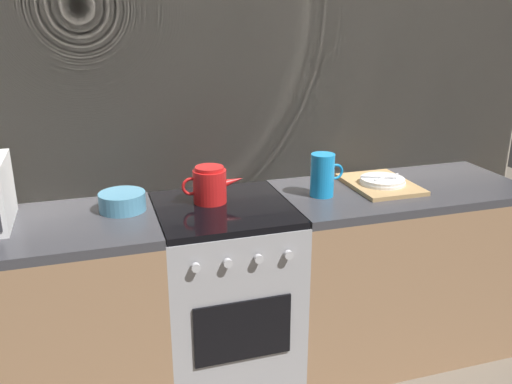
{
  "coord_description": "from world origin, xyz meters",
  "views": [
    {
      "loc": [
        -0.53,
        -2.19,
        1.74
      ],
      "look_at": [
        0.15,
        0.0,
        0.95
      ],
      "focal_mm": 38.02,
      "sensor_mm": 36.0,
      "label": 1
    }
  ],
  "objects": [
    {
      "name": "pitcher",
      "position": [
        0.47,
        -0.0,
        1.0
      ],
      "size": [
        0.16,
        0.11,
        0.2
      ],
      "color": "#198CD8",
      "rests_on": "counter_right"
    },
    {
      "name": "mixing_bowl",
      "position": [
        -0.43,
        0.08,
        0.94
      ],
      "size": [
        0.2,
        0.2,
        0.08
      ],
      "primitive_type": "cylinder",
      "color": "teal",
      "rests_on": "counter_left"
    },
    {
      "name": "counter_right",
      "position": [
        0.9,
        0.0,
        0.45
      ],
      "size": [
        1.2,
        0.6,
        0.9
      ],
      "color": "#997251",
      "rests_on": "ground_plane"
    },
    {
      "name": "stove_unit",
      "position": [
        -0.0,
        -0.0,
        0.45
      ],
      "size": [
        0.6,
        0.63,
        0.9
      ],
      "color": "#9E9EA3",
      "rests_on": "ground_plane"
    },
    {
      "name": "back_wall",
      "position": [
        0.0,
        0.32,
        1.2
      ],
      "size": [
        3.6,
        0.05,
        2.4
      ],
      "color": "#A39989",
      "rests_on": "ground_plane"
    },
    {
      "name": "ground_plane",
      "position": [
        0.0,
        0.0,
        0.0
      ],
      "size": [
        8.0,
        8.0,
        0.0
      ],
      "primitive_type": "plane",
      "color": "#6B6054"
    },
    {
      "name": "dish_pile",
      "position": [
        0.8,
        0.03,
        0.92
      ],
      "size": [
        0.3,
        0.4,
        0.06
      ],
      "color": "tan",
      "rests_on": "counter_right"
    },
    {
      "name": "counter_left",
      "position": [
        -0.9,
        0.0,
        0.45
      ],
      "size": [
        1.2,
        0.6,
        0.9
      ],
      "color": "#997251",
      "rests_on": "ground_plane"
    },
    {
      "name": "kettle",
      "position": [
        -0.04,
        0.07,
        0.98
      ],
      "size": [
        0.28,
        0.15,
        0.17
      ],
      "color": "red",
      "rests_on": "stove_unit"
    }
  ]
}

